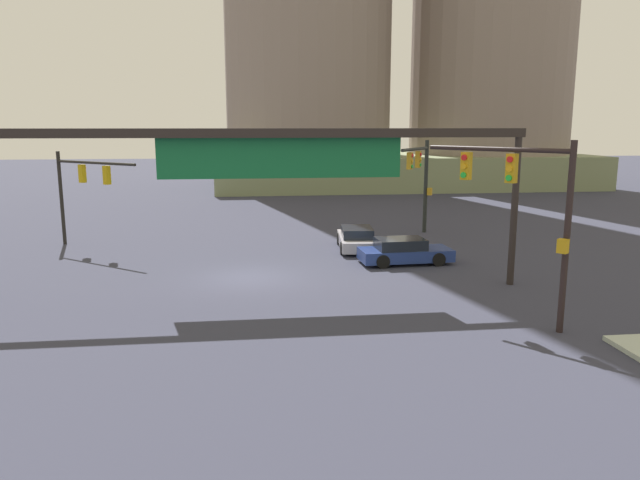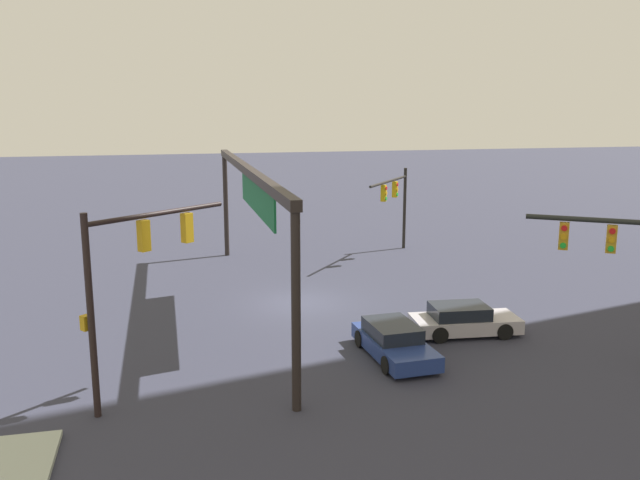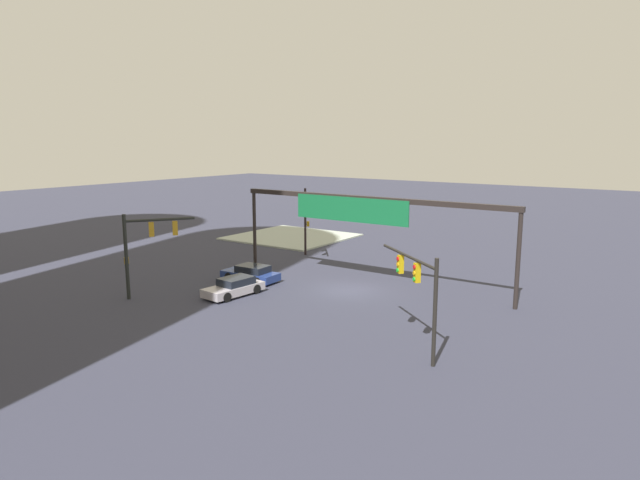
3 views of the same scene
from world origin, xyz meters
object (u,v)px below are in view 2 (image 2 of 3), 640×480
at_px(sedan_car_waiting_far, 463,320).
at_px(traffic_signal_opposite_side, 627,263).
at_px(traffic_signal_near_corner, 129,269).
at_px(sedan_car_approaching, 394,341).
at_px(traffic_signal_cross_street, 396,196).

bearing_deg(sedan_car_waiting_far, traffic_signal_opposite_side, -45.61).
bearing_deg(traffic_signal_near_corner, sedan_car_approaching, -28.35).
bearing_deg(traffic_signal_cross_street, traffic_signal_opposite_side, 43.21).
xyz_separation_m(traffic_signal_opposite_side, traffic_signal_cross_street, (-18.88, -1.44, -0.16)).
height_order(traffic_signal_near_corner, sedan_car_approaching, traffic_signal_near_corner).
bearing_deg(sedan_car_approaching, traffic_signal_opposite_side, 65.41).
relative_size(traffic_signal_near_corner, traffic_signal_cross_street, 1.18).
xyz_separation_m(traffic_signal_near_corner, sedan_car_approaching, (-1.58, 8.97, -3.61)).
xyz_separation_m(traffic_signal_near_corner, sedan_car_waiting_far, (-3.24, 12.47, -3.61)).
bearing_deg(sedan_car_approaching, traffic_signal_near_corner, -83.08).
distance_m(traffic_signal_cross_street, sedan_car_waiting_far, 14.88).
bearing_deg(sedan_car_waiting_far, traffic_signal_cross_street, 86.07).
height_order(traffic_signal_near_corner, traffic_signal_cross_street, traffic_signal_near_corner).
bearing_deg(traffic_signal_opposite_side, sedan_car_waiting_far, -16.63).
bearing_deg(sedan_car_waiting_far, sedan_car_approaching, -149.77).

